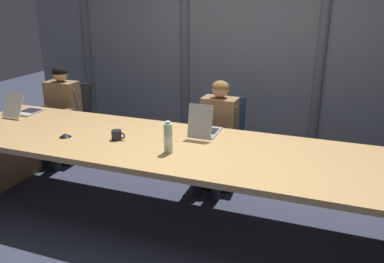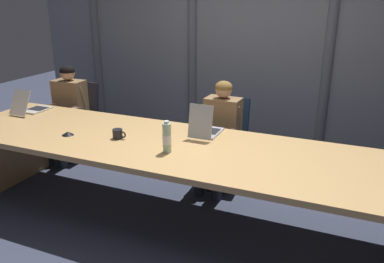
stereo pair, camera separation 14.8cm
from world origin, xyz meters
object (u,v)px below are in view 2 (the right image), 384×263
object	(u,v)px
office_chair_left_end	(78,128)
person_left_mid	(219,130)
person_left_end	(67,108)
water_bottle_secondary	(167,138)
laptop_left_end	(31,107)
coffee_mug_near	(118,134)
office_chair_left_mid	(225,151)
conference_mic_left_side	(68,133)
laptop_left_mid	(206,129)

from	to	relation	value
office_chair_left_end	person_left_mid	world-z (taller)	person_left_mid
person_left_end	water_bottle_secondary	bearing A→B (deg)	60.31
laptop_left_end	coffee_mug_near	xyz separation A→B (m)	(1.35, -0.34, -0.01)
laptop_left_end	office_chair_left_mid	xyz separation A→B (m)	(2.04, 0.68, -0.46)
office_chair_left_end	conference_mic_left_side	distance (m)	1.47
office_chair_left_end	coffee_mug_near	distance (m)	1.72
laptop_left_end	person_left_end	size ratio (longest dim) A/B	0.37
person_left_end	person_left_mid	world-z (taller)	person_left_end
laptop_left_mid	conference_mic_left_side	size ratio (longest dim) A/B	3.49
conference_mic_left_side	laptop_left_mid	bearing A→B (deg)	22.78
office_chair_left_end	conference_mic_left_side	size ratio (longest dim) A/B	8.39
person_left_mid	office_chair_left_end	bearing A→B (deg)	-91.90
laptop_left_mid	office_chair_left_mid	bearing A→B (deg)	1.14
laptop_left_end	office_chair_left_mid	distance (m)	2.20
laptop_left_end	conference_mic_left_side	xyz separation A→B (m)	(0.87, -0.45, -0.04)
office_chair_left_end	water_bottle_secondary	world-z (taller)	water_bottle_secondary
office_chair_left_end	office_chair_left_mid	bearing A→B (deg)	90.99
laptop_left_mid	office_chair_left_end	bearing A→B (deg)	72.41
laptop_left_mid	water_bottle_secondary	distance (m)	0.53
laptop_left_end	office_chair_left_end	size ratio (longest dim) A/B	0.47
coffee_mug_near	conference_mic_left_side	size ratio (longest dim) A/B	1.21
person_left_mid	water_bottle_secondary	distance (m)	1.02
laptop_left_end	person_left_end	distance (m)	0.54
person_left_end	water_bottle_secondary	size ratio (longest dim) A/B	4.32
laptop_left_mid	water_bottle_secondary	bearing A→B (deg)	164.12
person_left_end	coffee_mug_near	xyz separation A→B (m)	(1.32, -0.87, 0.13)
conference_mic_left_side	coffee_mug_near	bearing A→B (deg)	12.87
laptop_left_mid	conference_mic_left_side	distance (m)	1.28
office_chair_left_end	person_left_end	world-z (taller)	person_left_end
office_chair_left_end	person_left_mid	distance (m)	2.02
laptop_left_end	conference_mic_left_side	distance (m)	0.98
laptop_left_mid	office_chair_left_end	distance (m)	2.16
laptop_left_end	coffee_mug_near	size ratio (longest dim) A/B	3.28
coffee_mug_near	office_chair_left_end	bearing A→B (deg)	142.07
office_chair_left_mid	conference_mic_left_side	world-z (taller)	office_chair_left_mid
person_left_end	person_left_mid	distance (m)	2.00
person_left_end	conference_mic_left_side	xyz separation A→B (m)	(0.85, -0.98, 0.11)
conference_mic_left_side	laptop_left_end	bearing A→B (deg)	152.62
coffee_mug_near	conference_mic_left_side	bearing A→B (deg)	-167.13
water_bottle_secondary	office_chair_left_end	bearing A→B (deg)	148.53
person_left_end	conference_mic_left_side	size ratio (longest dim) A/B	10.64
water_bottle_secondary	coffee_mug_near	bearing A→B (deg)	167.76
person_left_mid	coffee_mug_near	world-z (taller)	person_left_mid
laptop_left_end	water_bottle_secondary	world-z (taller)	same
laptop_left_mid	laptop_left_end	bearing A→B (deg)	91.18
person_left_mid	coffee_mug_near	bearing A→B (deg)	-35.30
water_bottle_secondary	coffee_mug_near	xyz separation A→B (m)	(-0.56, 0.12, -0.08)
laptop_left_mid	office_chair_left_end	world-z (taller)	laptop_left_mid
coffee_mug_near	water_bottle_secondary	bearing A→B (deg)	-12.24
laptop_left_end	office_chair_left_end	bearing A→B (deg)	-2.24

